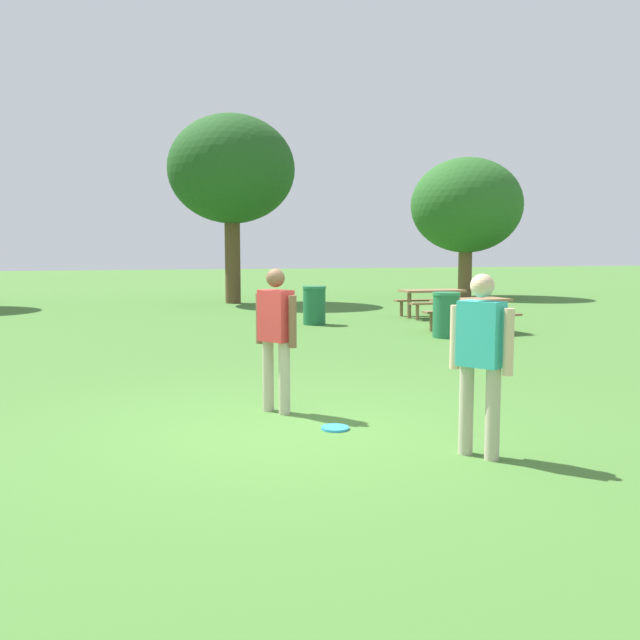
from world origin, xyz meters
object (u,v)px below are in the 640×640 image
object	(u,v)px
frisbee	(335,428)
picnic_table_near	(471,308)
person_catcher	(481,353)
trash_can_further_along	(314,305)
tree_far_right	(231,170)
trash_can_beside_table	(446,315)
person_thrower	(276,330)
picnic_table_far	(432,297)
tree_slender_mid	(466,206)

from	to	relation	value
frisbee	picnic_table_near	size ratio (longest dim) A/B	0.16
frisbee	person_catcher	bearing A→B (deg)	-54.39
trash_can_further_along	tree_far_right	xyz separation A→B (m)	(-0.65, 7.46, 4.10)
person_catcher	frisbee	size ratio (longest dim) A/B	5.65
trash_can_beside_table	tree_far_right	distance (m)	11.77
person_thrower	trash_can_beside_table	bearing A→B (deg)	46.75
frisbee	tree_far_right	xyz separation A→B (m)	(2.12, 17.02, 4.57)
picnic_table_far	tree_slender_mid	bearing A→B (deg)	54.33
tree_slender_mid	tree_far_right	bearing A→B (deg)	-177.99
picnic_table_near	tree_slender_mid	world-z (taller)	tree_slender_mid
tree_far_right	person_thrower	bearing A→B (deg)	-98.88
picnic_table_near	picnic_table_far	xyz separation A→B (m)	(0.77, 3.39, 0.00)
person_thrower	trash_can_beside_table	xyz separation A→B (m)	(5.07, 5.39, -0.46)
person_catcher	frisbee	world-z (taller)	person_catcher
picnic_table_far	trash_can_further_along	bearing A→B (deg)	-169.44
trash_can_further_along	person_catcher	bearing A→B (deg)	-99.71
picnic_table_near	tree_slender_mid	xyz separation A→B (m)	(5.88, 10.51, 3.02)
trash_can_further_along	tree_slender_mid	distance (m)	12.08
trash_can_beside_table	tree_slender_mid	bearing A→B (deg)	58.40
picnic_table_near	tree_slender_mid	bearing A→B (deg)	60.76
person_thrower	trash_can_further_along	distance (m)	9.23
frisbee	picnic_table_far	bearing A→B (deg)	58.11
person_thrower	picnic_table_near	size ratio (longest dim) A/B	0.91
frisbee	picnic_table_far	distance (m)	12.06
person_thrower	trash_can_beside_table	distance (m)	7.41
trash_can_beside_table	tree_slender_mid	xyz separation A→B (m)	(6.80, 11.06, 3.10)
person_catcher	tree_far_right	world-z (taller)	tree_far_right
picnic_table_near	frisbee	bearing A→B (deg)	-129.27
trash_can_beside_table	person_catcher	bearing A→B (deg)	-116.39
person_thrower	person_catcher	bearing A→B (deg)	-58.97
trash_can_beside_table	tree_far_right	xyz separation A→B (m)	(-2.55, 10.73, 4.10)
picnic_table_far	tree_slender_mid	xyz separation A→B (m)	(5.11, 7.12, 3.02)
person_thrower	frisbee	bearing A→B (deg)	-66.27
tree_far_right	tree_slender_mid	distance (m)	9.41
picnic_table_far	trash_can_beside_table	world-z (taller)	trash_can_beside_table
trash_can_beside_table	trash_can_further_along	xyz separation A→B (m)	(-1.90, 3.27, 0.00)
picnic_table_near	picnic_table_far	bearing A→B (deg)	77.15
picnic_table_far	trash_can_further_along	size ratio (longest dim) A/B	1.86
tree_far_right	frisbee	bearing A→B (deg)	-97.10
person_thrower	frisbee	size ratio (longest dim) A/B	5.65
person_catcher	tree_slender_mid	distance (m)	21.57
tree_slender_mid	picnic_table_near	bearing A→B (deg)	-119.24
picnic_table_far	trash_can_beside_table	xyz separation A→B (m)	(-1.69, -3.94, -0.08)
person_thrower	tree_far_right	xyz separation A→B (m)	(2.52, 16.12, 3.64)
person_catcher	tree_far_right	size ratio (longest dim) A/B	0.25
frisbee	trash_can_beside_table	distance (m)	7.85
person_thrower	tree_far_right	size ratio (longest dim) A/B	0.25
picnic_table_near	tree_far_right	bearing A→B (deg)	108.82
person_catcher	frisbee	distance (m)	1.83
person_thrower	frisbee	world-z (taller)	person_thrower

